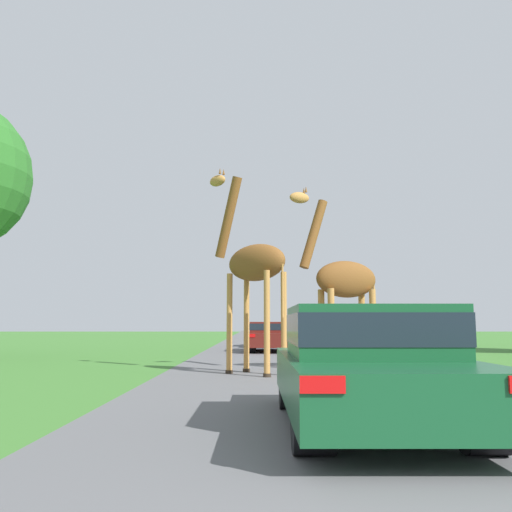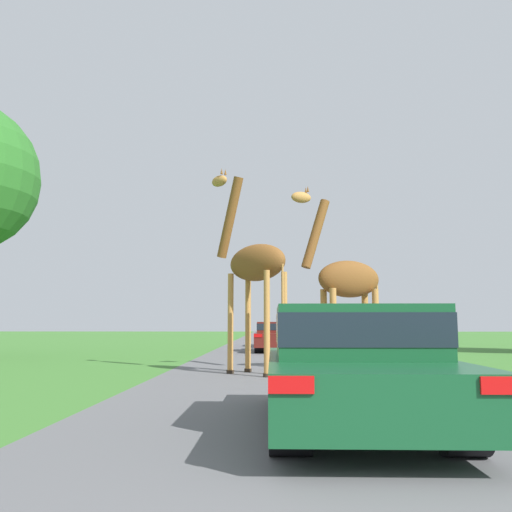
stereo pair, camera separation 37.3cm
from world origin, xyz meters
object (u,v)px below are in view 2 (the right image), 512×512
object	(u,v)px
giraffe_companion	(346,283)
car_queue_left	(361,339)
car_lead_maroon	(353,363)
car_far_ahead	(276,336)
giraffe_near_road	(253,264)
car_queue_right	(278,334)

from	to	relation	value
giraffe_companion	car_queue_left	distance (m)	4.95
car_lead_maroon	car_queue_left	distance (m)	12.71
car_far_ahead	car_queue_left	bearing A→B (deg)	-58.81
giraffe_near_road	car_queue_left	bearing A→B (deg)	12.40
car_lead_maroon	car_far_ahead	xyz separation A→B (m)	(-0.78, 17.35, -0.07)
giraffe_companion	car_queue_right	xyz separation A→B (m)	(-1.69, 14.57, -1.62)
car_lead_maroon	car_queue_right	size ratio (longest dim) A/B	1.01
giraffe_near_road	giraffe_companion	bearing A→B (deg)	-18.68
car_queue_right	car_far_ahead	distance (m)	5.22
car_lead_maroon	car_queue_right	distance (m)	22.57
car_queue_right	car_queue_left	size ratio (longest dim) A/B	0.98
giraffe_near_road	car_queue_right	xyz separation A→B (m)	(0.75, 15.84, -2.00)
car_queue_left	car_far_ahead	xyz separation A→B (m)	(-2.91, 4.81, -0.01)
giraffe_companion	car_far_ahead	distance (m)	9.66
car_queue_left	car_queue_right	bearing A→B (deg)	105.66
car_queue_right	giraffe_companion	bearing A→B (deg)	-83.39
car_queue_left	giraffe_companion	bearing A→B (deg)	-103.87
giraffe_near_road	car_far_ahead	xyz separation A→B (m)	(0.65, 10.62, -1.99)
car_lead_maroon	car_queue_left	bearing A→B (deg)	80.33
car_queue_right	car_lead_maroon	bearing A→B (deg)	-88.28
giraffe_companion	car_lead_maroon	bearing A→B (deg)	152.21
giraffe_companion	car_queue_left	bearing A→B (deg)	-34.43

